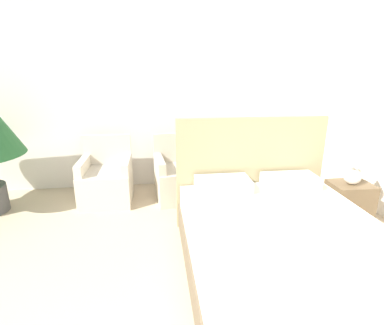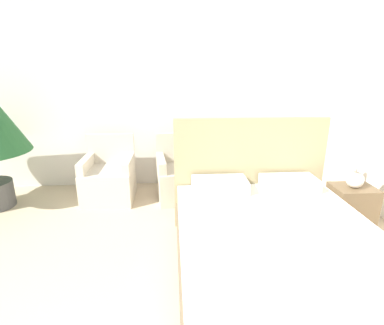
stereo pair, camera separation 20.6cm
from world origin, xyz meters
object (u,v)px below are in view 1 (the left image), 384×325
at_px(nightstand, 348,204).
at_px(table_lamp, 355,161).
at_px(armchair_near_window_left, 107,182).
at_px(armchair_near_window_right, 180,179).
at_px(bed, 282,246).

distance_m(nightstand, table_lamp, 0.55).
height_order(armchair_near_window_left, armchair_near_window_right, same).
bearing_deg(armchair_near_window_right, bed, -73.47).
xyz_separation_m(nightstand, table_lamp, (-0.02, -0.02, 0.55)).
bearing_deg(table_lamp, armchair_near_window_right, 151.33).
xyz_separation_m(armchair_near_window_left, table_lamp, (2.97, -1.05, 0.53)).
bearing_deg(bed, nightstand, 34.36).
distance_m(bed, table_lamp, 1.50).
distance_m(bed, armchair_near_window_right, 2.00).
relative_size(armchair_near_window_left, nightstand, 1.71).
height_order(bed, armchair_near_window_left, bed).
relative_size(bed, table_lamp, 4.56).
distance_m(armchair_near_window_left, armchair_near_window_right, 1.05).
bearing_deg(armchair_near_window_left, bed, -45.11).
bearing_deg(nightstand, bed, -145.64).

